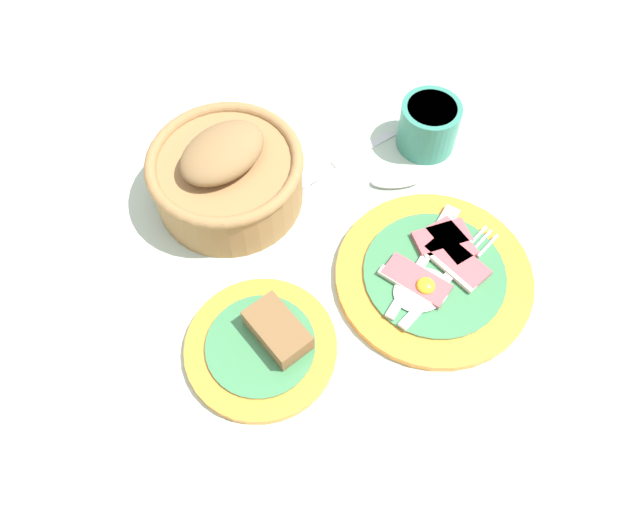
{
  "coord_description": "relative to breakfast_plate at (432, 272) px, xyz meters",
  "views": [
    {
      "loc": [
        -0.25,
        -0.27,
        0.7
      ],
      "look_at": [
        -0.07,
        0.09,
        0.02
      ],
      "focal_mm": 35.0,
      "sensor_mm": 36.0,
      "label": 1
    }
  ],
  "objects": [
    {
      "name": "sugar_cup",
      "position": [
        0.11,
        0.19,
        0.03
      ],
      "size": [
        0.08,
        0.08,
        0.07
      ],
      "color": "#337F6B",
      "rests_on": "ground_plane"
    },
    {
      "name": "teaspoon_near_cup",
      "position": [
        -0.05,
        0.21,
        -0.0
      ],
      "size": [
        0.19,
        0.04,
        0.01
      ],
      "rotation": [
        0.0,
        0.0,
        3.26
      ],
      "color": "silver",
      "rests_on": "ground_plane"
    },
    {
      "name": "bread_basket",
      "position": [
        -0.18,
        0.23,
        0.04
      ],
      "size": [
        0.2,
        0.2,
        0.11
      ],
      "color": "olive",
      "rests_on": "ground_plane"
    },
    {
      "name": "breakfast_plate",
      "position": [
        0.0,
        0.0,
        0.0
      ],
      "size": [
        0.25,
        0.25,
        0.03
      ],
      "color": "orange",
      "rests_on": "ground_plane"
    },
    {
      "name": "teaspoon_by_saucer",
      "position": [
        0.01,
        0.16,
        -0.0
      ],
      "size": [
        0.19,
        0.09,
        0.01
      ],
      "rotation": [
        0.0,
        0.0,
        5.9
      ],
      "color": "silver",
      "rests_on": "ground_plane"
    },
    {
      "name": "ground_plane",
      "position": [
        -0.05,
        -0.0,
        -0.01
      ],
      "size": [
        3.0,
        3.0,
        0.0
      ],
      "primitive_type": "plane",
      "color": "#B7CCB7"
    },
    {
      "name": "bread_plate",
      "position": [
        -0.23,
        0.01,
        0.0
      ],
      "size": [
        0.18,
        0.18,
        0.04
      ],
      "color": "orange",
      "rests_on": "ground_plane"
    }
  ]
}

